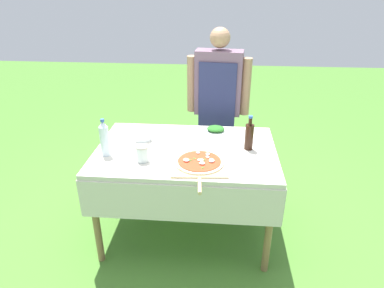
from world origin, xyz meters
name	(u,v)px	position (x,y,z in m)	size (l,w,h in m)	color
ground_plane	(187,230)	(0.00, 0.00, 0.00)	(12.00, 12.00, 0.00)	#477A2D
prep_table	(186,159)	(0.00, 0.00, 0.67)	(1.34, 0.90, 0.76)	beige
person_cook	(218,99)	(0.22, 0.76, 0.90)	(0.57, 0.22, 1.53)	#333D56
pizza_on_peel	(199,163)	(0.12, -0.23, 0.78)	(0.39, 0.55, 0.05)	#D1B27F
oil_bottle	(249,136)	(0.46, 0.04, 0.87)	(0.06, 0.06, 0.26)	black
water_bottle	(104,138)	(-0.56, -0.15, 0.89)	(0.06, 0.06, 0.27)	silver
herb_container	(216,129)	(0.21, 0.33, 0.79)	(0.18, 0.15, 0.05)	silver
mixing_tub	(142,134)	(-0.35, 0.13, 0.81)	(0.14, 0.14, 0.10)	silver
sauce_jar	(142,154)	(-0.28, -0.21, 0.81)	(0.09, 0.09, 0.11)	silver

